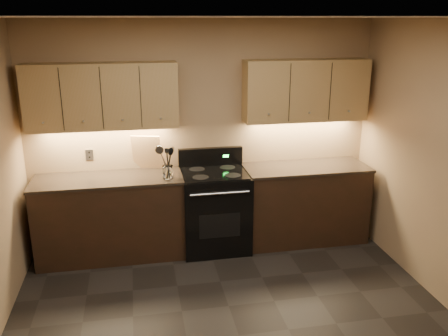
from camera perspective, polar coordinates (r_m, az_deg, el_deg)
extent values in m
plane|color=black|center=(4.30, 1.81, -19.51)|extent=(4.00, 4.00, 0.00)
plane|color=silver|center=(3.43, 2.24, 17.67)|extent=(4.00, 4.00, 0.00)
cube|color=#9C825B|center=(5.55, -2.56, 4.09)|extent=(4.00, 0.04, 2.60)
cube|color=black|center=(5.49, -13.46, -5.91)|extent=(1.60, 0.60, 0.90)
cube|color=#3A2F25|center=(5.33, -13.81, -1.31)|extent=(1.62, 0.62, 0.03)
cube|color=black|center=(5.82, 9.61, -4.30)|extent=(1.44, 0.60, 0.90)
cube|color=#3A2F25|center=(5.66, 9.85, 0.07)|extent=(1.46, 0.62, 0.03)
cube|color=black|center=(5.52, -1.12, -5.16)|extent=(0.76, 0.65, 0.92)
cube|color=black|center=(5.36, -1.15, -0.57)|extent=(0.70, 0.60, 0.01)
cube|color=black|center=(5.60, -1.65, 1.35)|extent=(0.76, 0.07, 0.22)
cube|color=#19FF33|center=(5.59, 0.23, 1.45)|extent=(0.06, 0.00, 0.03)
cylinder|color=silver|center=(5.08, -0.49, -3.08)|extent=(0.65, 0.02, 0.02)
cube|color=black|center=(5.24, -0.51, -6.98)|extent=(0.46, 0.00, 0.28)
cylinder|color=black|center=(5.19, -2.83, -1.12)|extent=(0.18, 0.18, 0.00)
cylinder|color=black|center=(5.25, 1.06, -0.88)|extent=(0.18, 0.18, 0.00)
cylinder|color=black|center=(5.47, -3.27, -0.13)|extent=(0.18, 0.18, 0.00)
cylinder|color=black|center=(5.53, 0.43, 0.08)|extent=(0.18, 0.18, 0.00)
cube|color=#A28051|center=(5.27, -14.44, 8.36)|extent=(1.60, 0.30, 0.70)
cube|color=#A28051|center=(5.60, 9.79, 9.19)|extent=(1.44, 0.30, 0.70)
cube|color=#B2B5BA|center=(5.56, -15.89, 1.54)|extent=(0.08, 0.01, 0.12)
cylinder|color=white|center=(5.17, -6.78, -0.46)|extent=(0.14, 0.14, 0.14)
cylinder|color=white|center=(5.19, -6.75, -1.13)|extent=(0.11, 0.11, 0.02)
cube|color=tan|center=(5.48, -9.28, 1.89)|extent=(0.35, 0.20, 0.41)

